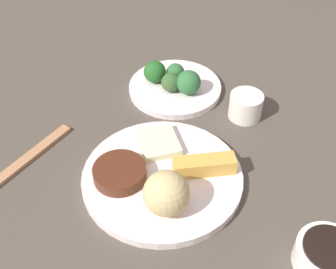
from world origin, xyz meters
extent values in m
cube|color=#4C433A|center=(0.00, 0.00, 0.01)|extent=(2.20, 2.20, 0.02)
cylinder|color=white|center=(-0.02, 0.01, 0.03)|extent=(0.28, 0.28, 0.02)
sphere|color=tan|center=(-0.01, -0.06, 0.07)|extent=(0.08, 0.08, 0.08)
cube|color=gold|center=(0.06, 0.02, 0.05)|extent=(0.11, 0.05, 0.03)
cube|color=beige|center=(-0.03, 0.08, 0.04)|extent=(0.09, 0.10, 0.01)
cylinder|color=#4D2515|center=(-0.09, 0.00, 0.05)|extent=(0.09, 0.09, 0.02)
cylinder|color=white|center=(0.00, 0.28, 0.03)|extent=(0.20, 0.20, 0.01)
sphere|color=#2F6534|center=(0.00, 0.30, 0.05)|extent=(0.04, 0.04, 0.04)
sphere|color=#225B23|center=(-0.05, 0.29, 0.06)|extent=(0.05, 0.05, 0.05)
sphere|color=#2E6837|center=(0.03, 0.25, 0.06)|extent=(0.05, 0.05, 0.05)
sphere|color=#34572C|center=(-0.01, 0.26, 0.05)|extent=(0.04, 0.04, 0.04)
cylinder|color=white|center=(0.24, -0.15, 0.04)|extent=(0.10, 0.10, 0.04)
cylinder|color=black|center=(0.24, -0.15, 0.06)|extent=(0.08, 0.08, 0.00)
cylinder|color=white|center=(0.15, 0.19, 0.05)|extent=(0.07, 0.07, 0.05)
cube|color=#AB7851|center=(-0.27, 0.04, 0.02)|extent=(0.14, 0.20, 0.01)
camera|label=1|loc=(0.01, -0.51, 0.61)|focal=46.71mm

